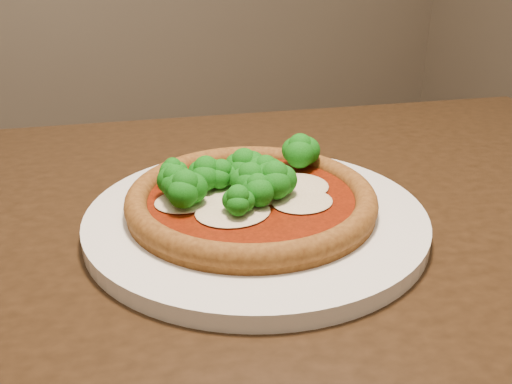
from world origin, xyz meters
name	(u,v)px	position (x,y,z in m)	size (l,w,h in m)	color
dining_table	(275,305)	(0.02, 0.09, 0.65)	(1.27, 1.06, 0.75)	black
plate	(256,218)	(0.00, 0.10, 0.76)	(0.36, 0.36, 0.02)	white
pizza	(248,192)	(0.00, 0.12, 0.79)	(0.26, 0.26, 0.06)	brown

